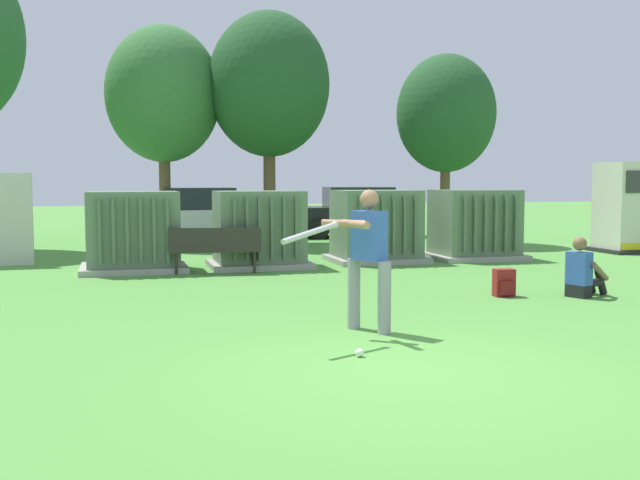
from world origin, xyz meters
name	(u,v)px	position (x,y,z in m)	size (l,w,h in m)	color
ground_plane	(404,371)	(0.00, 0.00, 0.00)	(96.00, 96.00, 0.00)	#51933D
transformer_west	(133,232)	(-2.37, 8.82, 0.79)	(2.10, 1.70, 1.62)	#9E9B93
transformer_mid_west	(259,230)	(0.22, 8.80, 0.79)	(2.10, 1.70, 1.62)	#9E9B93
transformer_mid_east	(376,227)	(2.98, 9.10, 0.79)	(2.10, 1.70, 1.62)	#9E9B93
transformer_east	(474,225)	(5.41, 9.07, 0.79)	(2.10, 1.70, 1.62)	#9E9B93
generator_enclosure	(629,208)	(10.01, 9.49, 1.14)	(1.60, 1.40, 2.30)	#262626
park_bench	(215,247)	(-0.81, 7.92, 0.54)	(1.84, 0.64, 0.92)	#2D2823
batter	(366,253)	(0.24, 1.85, 0.98)	(1.48, 1.09, 1.74)	gray
sports_ball	(360,353)	(-0.24, 0.65, 0.04)	(0.09, 0.09, 0.09)	white
seated_spectator	(583,273)	(4.45, 3.50, 0.38)	(0.79, 0.65, 0.96)	black
backpack	(504,283)	(3.26, 3.84, 0.21)	(0.34, 0.29, 0.44)	maroon
tree_center_left	(163,95)	(-1.35, 14.99, 4.27)	(3.25, 3.25, 6.22)	brown
tree_center_right	(269,85)	(1.58, 14.34, 4.55)	(3.47, 3.47, 6.64)	brown
tree_right	(446,114)	(6.58, 13.20, 3.76)	(2.87, 2.87, 5.48)	brown
parked_car_leftmost	(194,217)	(-0.48, 15.57, 0.75)	(4.23, 1.99, 1.62)	silver
parked_car_left_of_center	(355,214)	(4.79, 16.21, 0.75)	(4.34, 2.20, 1.62)	black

